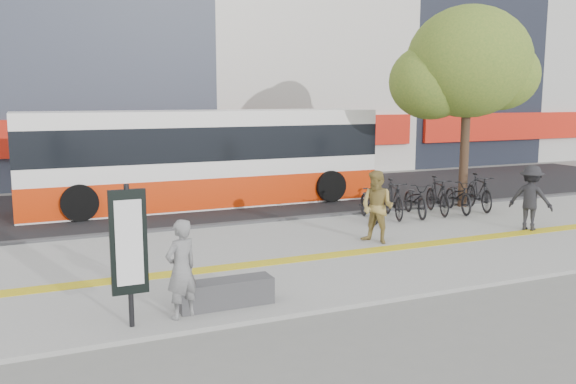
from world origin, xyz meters
name	(u,v)px	position (x,y,z in m)	size (l,w,h in m)	color
ground	(330,274)	(0.00, 0.00, 0.00)	(120.00, 120.00, 0.00)	slate
sidewalk	(299,254)	(0.00, 1.50, 0.04)	(40.00, 7.00, 0.08)	slate
tactile_strip	(309,258)	(0.00, 1.00, 0.09)	(40.00, 0.45, 0.01)	gold
street	(206,202)	(0.00, 9.00, 0.03)	(40.00, 8.00, 0.06)	black
curb	(246,224)	(0.00, 5.00, 0.07)	(40.00, 0.25, 0.14)	#323234
bench	(226,293)	(-2.60, -1.20, 0.30)	(1.60, 0.45, 0.45)	#323234
signboard	(129,244)	(-4.20, -1.51, 1.37)	(0.55, 0.10, 2.20)	black
street_tree	(465,65)	(7.18, 4.82, 4.51)	(4.40, 3.80, 6.31)	#3D271B
bus	(204,161)	(-0.17, 8.50, 1.49)	(11.42, 2.71, 3.04)	white
bicycle_row	(426,197)	(5.27, 4.00, 0.61)	(5.01, 2.04, 1.12)	black
seated_woman	(181,269)	(-3.40, -1.44, 0.88)	(0.58, 0.38, 1.59)	black
pedestrian_tan	(377,207)	(2.10, 1.61, 0.95)	(0.85, 0.66, 1.74)	olive
pedestrian_dark	(531,198)	(6.53, 1.22, 0.93)	(1.10, 0.63, 1.71)	black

